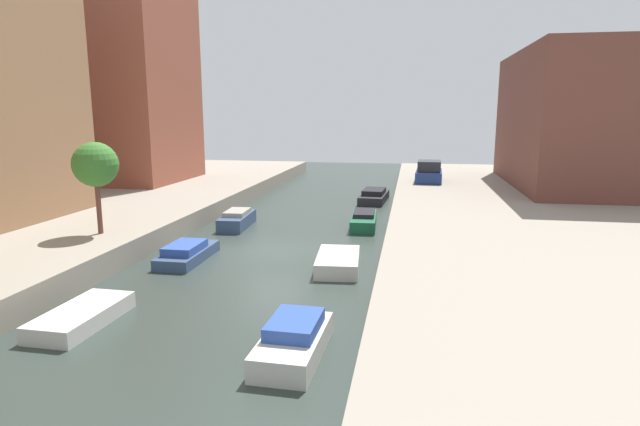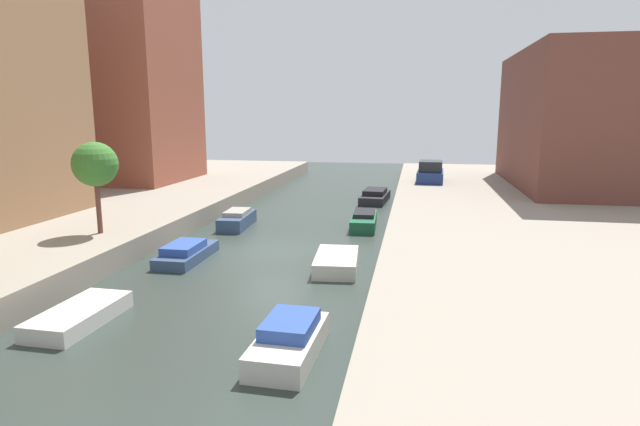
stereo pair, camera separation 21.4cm
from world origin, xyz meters
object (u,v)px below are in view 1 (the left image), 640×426
object	(u,v)px
apartment_tower_far	(109,9)
moored_boat_left_1	(82,316)
street_tree_2	(95,165)
moored_boat_left_2	(187,253)
moored_boat_right_2	(338,262)
moored_boat_right_1	(294,340)
moored_boat_right_3	(364,220)
parked_car	(429,173)
moored_boat_left_3	(237,220)
moored_boat_right_4	(374,196)
low_block_right	(591,119)

from	to	relation	value
apartment_tower_far	moored_boat_left_1	size ratio (longest dim) A/B	7.62
street_tree_2	moored_boat_left_2	distance (m)	5.30
street_tree_2	apartment_tower_far	bearing A→B (deg)	118.22
moored_boat_right_2	moored_boat_left_2	bearing A→B (deg)	178.95
street_tree_2	moored_boat_right_1	size ratio (longest dim) A/B	1.19
moored_boat_right_3	moored_boat_left_2	bearing A→B (deg)	-130.48
parked_car	moored_boat_right_2	bearing A→B (deg)	-101.42
street_tree_2	moored_boat_left_3	world-z (taller)	street_tree_2
moored_boat_left_3	moored_boat_right_4	world-z (taller)	moored_boat_left_3
street_tree_2	moored_boat_left_1	bearing A→B (deg)	-61.62
parked_car	moored_boat_right_4	world-z (taller)	parked_car
apartment_tower_far	moored_boat_right_4	distance (m)	23.50
moored_boat_right_3	moored_boat_left_3	bearing A→B (deg)	-169.81
moored_boat_right_1	moored_boat_right_3	size ratio (longest dim) A/B	0.82
low_block_right	moored_boat_right_4	xyz separation A→B (m)	(-14.49, -3.17, -5.24)
moored_boat_left_3	moored_boat_right_1	world-z (taller)	moored_boat_right_1
street_tree_2	moored_boat_right_3	xyz separation A→B (m)	(10.54, 7.75, -3.54)
parked_car	moored_boat_left_2	distance (m)	22.41
moored_boat_left_1	moored_boat_left_2	bearing A→B (deg)	88.19
apartment_tower_far	moored_boat_right_2	size ratio (longest dim) A/B	7.64
moored_boat_right_1	moored_boat_right_3	bearing A→B (deg)	88.69
parked_car	moored_boat_left_3	distance (m)	16.93
low_block_right	moored_boat_left_1	size ratio (longest dim) A/B	4.89
street_tree_2	moored_boat_right_1	bearing A→B (deg)	-36.96
moored_boat_right_1	moored_boat_right_3	distance (m)	15.42
moored_boat_left_1	moored_boat_left_3	size ratio (longest dim) A/B	0.93
low_block_right	moored_boat_right_1	distance (m)	31.07
moored_boat_left_1	moored_boat_right_3	distance (m)	16.10
street_tree_2	moored_boat_left_1	xyz separation A→B (m)	(3.68, -6.82, -3.67)
moored_boat_left_2	moored_boat_right_1	distance (m)	9.89
moored_boat_left_2	moored_boat_right_1	size ratio (longest dim) A/B	1.12
moored_boat_left_1	moored_boat_right_2	size ratio (longest dim) A/B	1.00
moored_boat_right_4	moored_boat_right_1	bearing A→B (deg)	-90.73
moored_boat_left_3	moored_boat_right_3	xyz separation A→B (m)	(6.73, 1.21, -0.03)
apartment_tower_far	street_tree_2	distance (m)	21.33
moored_boat_right_3	moored_boat_right_4	bearing A→B (deg)	90.36
apartment_tower_far	moored_boat_left_2	size ratio (longest dim) A/B	6.81
apartment_tower_far	moored_boat_right_3	bearing A→B (deg)	-24.84
moored_boat_left_3	low_block_right	bearing A→B (deg)	30.79
moored_boat_right_3	low_block_right	bearing A→B (deg)	38.30
moored_boat_left_1	moored_boat_left_2	distance (m)	6.79
apartment_tower_far	low_block_right	bearing A→B (deg)	3.95
street_tree_2	moored_boat_left_2	bearing A→B (deg)	-0.53
low_block_right	moored_boat_left_1	distance (m)	34.02
moored_boat_left_1	moored_boat_left_3	xyz separation A→B (m)	(0.13, 13.36, 0.16)
moored_boat_left_1	moored_boat_right_4	size ratio (longest dim) A/B	0.73
moored_boat_left_3	moored_boat_right_3	bearing A→B (deg)	10.19
apartment_tower_far	low_block_right	size ratio (longest dim) A/B	1.56
moored_boat_right_1	moored_boat_right_2	size ratio (longest dim) A/B	1.00
low_block_right	moored_boat_left_3	xyz separation A→B (m)	(-21.17, -12.62, -5.22)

